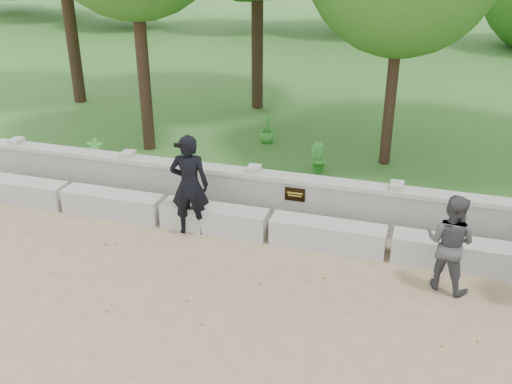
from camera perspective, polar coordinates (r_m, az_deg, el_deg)
ground at (r=8.29m, az=-2.33°, el=-10.81°), size 80.00×80.00×0.00m
lawn at (r=21.00m, az=10.57°, el=11.43°), size 40.00×22.00×0.25m
concrete_bench at (r=9.71m, az=1.34°, el=-3.48°), size 11.90×0.45×0.45m
parapet_wall at (r=10.21m, az=2.43°, el=-0.52°), size 12.50×0.35×0.90m
man_main at (r=9.68m, az=-6.66°, el=0.69°), size 0.73×0.66×1.79m
visitor_left at (r=8.64m, az=18.82°, el=-4.83°), size 0.88×0.79×1.49m
shrub_a at (r=12.35m, az=-15.71°, el=3.71°), size 0.41×0.36×0.65m
shrub_b at (r=11.78m, az=6.16°, el=3.42°), size 0.44×0.43×0.62m
shrub_d at (r=13.40m, az=1.07°, el=6.35°), size 0.51×0.50×0.68m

